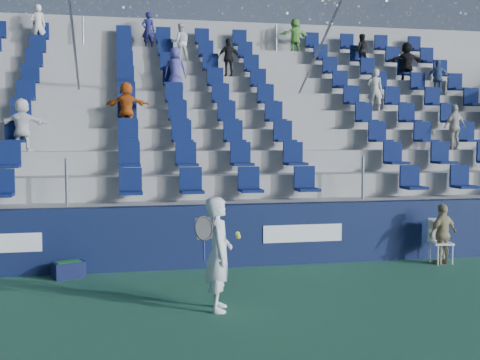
% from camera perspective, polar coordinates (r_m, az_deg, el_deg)
% --- Properties ---
extents(ground, '(70.00, 70.00, 0.00)m').
position_cam_1_polar(ground, '(8.82, 2.45, -12.38)').
color(ground, '#296043').
rests_on(ground, ground).
extents(sponsor_wall, '(24.00, 0.32, 1.20)m').
position_cam_1_polar(sponsor_wall, '(11.69, -1.30, -5.28)').
color(sponsor_wall, '#101A3C').
rests_on(sponsor_wall, ground).
extents(grandstand, '(24.00, 8.17, 6.63)m').
position_cam_1_polar(grandstand, '(16.58, -4.48, 2.79)').
color(grandstand, '#9A9A95').
rests_on(grandstand, ground).
extents(tennis_player, '(0.69, 0.66, 1.65)m').
position_cam_1_polar(tennis_player, '(8.70, -2.04, -7.00)').
color(tennis_player, silver).
rests_on(tennis_player, ground).
extents(line_judge_chair, '(0.43, 0.44, 0.88)m').
position_cam_1_polar(line_judge_chair, '(12.69, 18.35, -5.19)').
color(line_judge_chair, white).
rests_on(line_judge_chair, ground).
extents(line_judge, '(0.76, 0.50, 1.20)m').
position_cam_1_polar(line_judge, '(12.56, 18.68, -4.85)').
color(line_judge, tan).
rests_on(line_judge, ground).
extents(ball_bin, '(0.61, 0.51, 0.30)m').
position_cam_1_polar(ball_bin, '(11.23, -15.94, -8.10)').
color(ball_bin, '#0F1538').
rests_on(ball_bin, ground).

